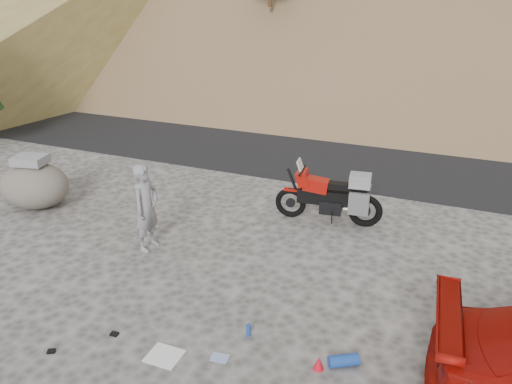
% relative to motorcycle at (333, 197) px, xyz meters
% --- Properties ---
extents(ground, '(140.00, 140.00, 0.00)m').
position_rel_motorcycle_xyz_m(ground, '(-1.70, -3.50, -0.63)').
color(ground, '#474441').
rests_on(ground, ground).
extents(road, '(120.00, 7.00, 0.05)m').
position_rel_motorcycle_xyz_m(road, '(-1.70, 5.50, -0.63)').
color(road, black).
rests_on(road, ground).
extents(motorcycle, '(2.48, 0.89, 1.48)m').
position_rel_motorcycle_xyz_m(motorcycle, '(0.00, 0.00, 0.00)').
color(motorcycle, black).
rests_on(motorcycle, ground).
extents(man, '(0.47, 0.69, 1.84)m').
position_rel_motorcycle_xyz_m(man, '(-3.20, -2.68, -0.63)').
color(man, gray).
rests_on(man, ground).
extents(boulder, '(1.74, 1.48, 1.29)m').
position_rel_motorcycle_xyz_m(boulder, '(-6.97, -1.97, -0.06)').
color(boulder, '#5A544D').
rests_on(boulder, ground).
extents(small_rock, '(0.94, 0.90, 0.44)m').
position_rel_motorcycle_xyz_m(small_rock, '(-7.69, -1.56, -0.41)').
color(small_rock, '#5A544D').
rests_on(small_rock, ground).
extents(gear_white_cloth, '(0.51, 0.45, 0.02)m').
position_rel_motorcycle_xyz_m(gear_white_cloth, '(-1.13, -5.40, -0.62)').
color(gear_white_cloth, white).
rests_on(gear_white_cloth, ground).
extents(gear_blue_mat, '(0.47, 0.39, 0.18)m').
position_rel_motorcycle_xyz_m(gear_blue_mat, '(1.38, -4.55, -0.54)').
color(gear_blue_mat, '#19429B').
rests_on(gear_blue_mat, ground).
extents(gear_bottle, '(0.08, 0.08, 0.20)m').
position_rel_motorcycle_xyz_m(gear_bottle, '(-0.16, -4.47, -0.53)').
color(gear_bottle, '#19429B').
rests_on(gear_bottle, ground).
extents(gear_funnel, '(0.20, 0.20, 0.20)m').
position_rel_motorcycle_xyz_m(gear_funnel, '(1.06, -4.76, -0.53)').
color(gear_funnel, red).
rests_on(gear_funnel, ground).
extents(gear_glove_a, '(0.13, 0.10, 0.04)m').
position_rel_motorcycle_xyz_m(gear_glove_a, '(-2.12, -5.28, -0.61)').
color(gear_glove_a, black).
rests_on(gear_glove_a, ground).
extents(gear_glove_b, '(0.14, 0.13, 0.04)m').
position_rel_motorcycle_xyz_m(gear_glove_b, '(-2.75, -5.98, -0.61)').
color(gear_glove_b, black).
rests_on(gear_glove_b, ground).
extents(gear_blue_cloth, '(0.29, 0.23, 0.01)m').
position_rel_motorcycle_xyz_m(gear_blue_cloth, '(-0.35, -5.11, -0.63)').
color(gear_blue_cloth, '#829BC9').
rests_on(gear_blue_cloth, ground).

